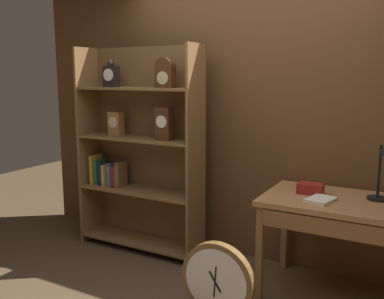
{
  "coord_description": "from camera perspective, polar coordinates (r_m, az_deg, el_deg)",
  "views": [
    {
      "loc": [
        1.36,
        -2.24,
        1.67
      ],
      "look_at": [
        -0.19,
        0.55,
        1.12
      ],
      "focal_mm": 39.89,
      "sensor_mm": 36.0,
      "label": 1
    }
  ],
  "objects": [
    {
      "name": "back_wood_panel",
      "position": [
        3.86,
        8.35,
        4.2
      ],
      "size": [
        4.8,
        0.05,
        2.6
      ],
      "primitive_type": "cube",
      "color": "brown",
      "rests_on": "ground"
    },
    {
      "name": "bookshelf",
      "position": [
        4.09,
        -6.99,
        -0.06
      ],
      "size": [
        1.26,
        0.33,
        1.94
      ],
      "color": "brown",
      "rests_on": "ground"
    },
    {
      "name": "workbench",
      "position": [
        3.34,
        19.07,
        -7.96
      ],
      "size": [
        1.1,
        0.72,
        0.78
      ],
      "color": "#9E6B3D",
      "rests_on": "ground"
    },
    {
      "name": "toolbox_small",
      "position": [
        3.41,
        15.55,
        -5.06
      ],
      "size": [
        0.19,
        0.13,
        0.08
      ],
      "primitive_type": "cube",
      "color": "maroon",
      "rests_on": "workbench"
    },
    {
      "name": "open_repair_manual",
      "position": [
        3.23,
        16.83,
        -6.46
      ],
      "size": [
        0.21,
        0.25,
        0.02
      ],
      "primitive_type": "cube",
      "rotation": [
        0.0,
        0.0,
        -0.23
      ],
      "color": "silver",
      "rests_on": "workbench"
    },
    {
      "name": "round_clock_large",
      "position": [
        3.04,
        3.41,
        -17.22
      ],
      "size": [
        0.53,
        0.11,
        0.57
      ],
      "color": "brown",
      "rests_on": "ground"
    }
  ]
}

